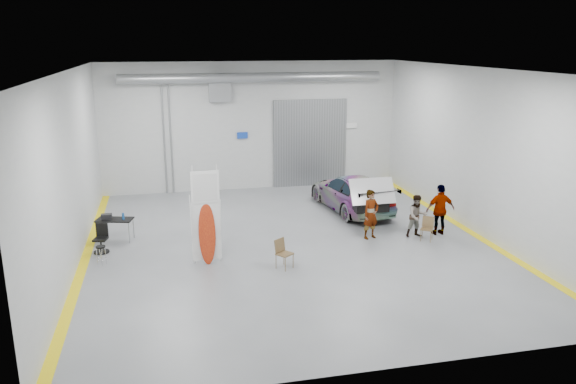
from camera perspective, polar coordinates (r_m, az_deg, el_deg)
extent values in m
plane|color=slate|center=(19.74, 0.23, -5.34)|extent=(16.00, 16.00, 0.00)
cube|color=#B5B8BA|center=(18.66, -21.22, 2.03)|extent=(0.02, 16.00, 6.00)
cube|color=#B5B8BA|center=(21.54, 18.75, 3.89)|extent=(0.02, 16.00, 6.00)
cube|color=#B5B8BA|center=(26.64, -3.63, 6.68)|extent=(14.00, 0.02, 6.00)
cube|color=#B5B8BA|center=(11.52, 9.18, -4.86)|extent=(14.00, 0.02, 6.00)
cube|color=silver|center=(18.51, 0.25, 12.34)|extent=(14.00, 16.00, 0.02)
cube|color=gray|center=(27.28, 2.27, 4.98)|extent=(3.60, 0.12, 4.20)
cube|color=gray|center=(26.16, -6.96, 10.41)|extent=(1.00, 0.50, 1.20)
cylinder|color=gray|center=(25.81, -3.50, 11.54)|extent=(11.90, 0.44, 0.44)
cube|color=#153DAF|center=(26.55, -4.66, 5.75)|extent=(0.50, 0.04, 0.30)
cube|color=white|center=(27.73, 6.31, 6.74)|extent=(0.70, 0.04, 0.25)
cylinder|color=gray|center=(26.32, -11.81, 5.18)|extent=(0.08, 0.08, 5.00)
cylinder|color=gray|center=(26.31, -12.46, 5.14)|extent=(0.08, 0.08, 5.00)
cube|color=yellow|center=(19.49, -19.95, -6.55)|extent=(0.30, 16.00, 0.01)
cube|color=yellow|center=(22.20, 17.77, -3.72)|extent=(0.30, 16.00, 0.01)
imported|color=white|center=(23.65, 6.48, -0.07)|extent=(2.64, 5.31, 1.48)
imported|color=#906D4E|center=(20.28, 8.42, -2.25)|extent=(0.76, 0.63, 1.80)
imported|color=slate|center=(20.77, 12.99, -2.40)|extent=(0.77, 0.59, 1.57)
imported|color=brown|center=(21.19, 15.21, -1.74)|extent=(1.10, 0.45, 1.89)
cube|color=white|center=(17.98, -8.30, -3.95)|extent=(0.91, 0.08, 1.93)
ellipsoid|color=#D44512|center=(17.91, -8.27, -4.20)|extent=(0.55, 0.28, 2.03)
cube|color=white|center=(17.54, -8.47, 0.49)|extent=(0.88, 0.08, 1.02)
cylinder|color=white|center=(17.79, -9.57, -2.40)|extent=(0.03, 0.03, 3.21)
cylinder|color=white|center=(17.84, -7.16, -2.25)|extent=(0.03, 0.03, 3.21)
cube|color=brown|center=(17.58, -0.35, -6.31)|extent=(0.61, 0.61, 0.04)
cube|color=brown|center=(17.68, -0.49, -5.34)|extent=(0.41, 0.34, 0.42)
cube|color=brown|center=(20.56, 13.92, -3.66)|extent=(0.55, 0.55, 0.04)
cube|color=brown|center=(20.65, 13.74, -2.92)|extent=(0.38, 0.30, 0.39)
cylinder|color=black|center=(18.77, -18.51, -5.30)|extent=(0.30, 0.30, 0.04)
torus|color=silver|center=(18.91, -18.41, -6.46)|extent=(0.32, 0.32, 0.02)
cylinder|color=gray|center=(20.74, -18.77, -4.04)|extent=(0.03, 0.03, 0.75)
cylinder|color=gray|center=(20.64, -15.59, -3.88)|extent=(0.03, 0.03, 0.75)
cylinder|color=gray|center=(21.24, -18.63, -3.58)|extent=(0.03, 0.03, 0.75)
cylinder|color=gray|center=(21.13, -15.53, -3.42)|extent=(0.03, 0.03, 0.75)
cube|color=black|center=(20.81, -17.22, -2.69)|extent=(1.38, 0.93, 0.04)
cylinder|color=#194F9A|center=(20.64, -16.40, -2.37)|extent=(0.08, 0.08, 0.23)
cube|color=black|center=(20.85, -17.95, -2.38)|extent=(0.37, 0.23, 0.19)
cylinder|color=black|center=(19.98, -18.40, -5.77)|extent=(0.52, 0.52, 0.04)
cylinder|color=black|center=(19.91, -18.46, -5.17)|extent=(0.06, 0.06, 0.44)
cube|color=black|center=(19.84, -18.51, -4.57)|extent=(0.52, 0.52, 0.06)
cube|color=black|center=(19.94, -18.52, -3.63)|extent=(0.41, 0.16, 0.46)
cube|color=silver|center=(21.37, 8.54, 0.32)|extent=(1.73, 1.05, 0.04)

